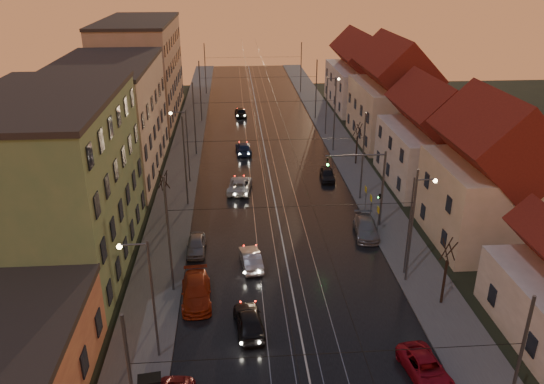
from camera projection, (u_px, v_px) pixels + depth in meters
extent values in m
plane|color=black|center=(308.00, 373.00, 30.87)|extent=(160.00, 160.00, 0.00)
cube|color=black|center=(265.00, 150.00, 67.46)|extent=(16.00, 120.00, 0.04)
cube|color=#4C4C4C|center=(186.00, 152.00, 66.74)|extent=(4.00, 120.00, 0.15)
cube|color=#4C4C4C|center=(342.00, 148.00, 68.13)|extent=(4.00, 120.00, 0.15)
cube|color=gray|center=(248.00, 150.00, 67.29)|extent=(0.06, 120.00, 0.03)
cube|color=gray|center=(259.00, 150.00, 67.39)|extent=(0.06, 120.00, 0.03)
cube|color=gray|center=(271.00, 150.00, 67.49)|extent=(0.06, 120.00, 0.03)
cube|color=gray|center=(282.00, 149.00, 67.59)|extent=(0.06, 120.00, 0.03)
cube|color=#578152|center=(54.00, 186.00, 39.88)|extent=(10.00, 18.00, 13.00)
cube|color=#C4B097|center=(110.00, 120.00, 58.38)|extent=(10.00, 20.00, 12.00)
cube|color=#9A8263|center=(141.00, 70.00, 79.93)|extent=(10.00, 24.00, 14.00)
cube|color=beige|center=(486.00, 202.00, 44.38)|extent=(8.50, 10.00, 7.00)
pyramid|color=#5E1B15|center=(496.00, 141.00, 42.23)|extent=(8.67, 10.20, 3.80)
cube|color=beige|center=(431.00, 156.00, 56.47)|extent=(9.00, 12.00, 6.00)
pyramid|color=#5E1B15|center=(436.00, 114.00, 54.64)|extent=(9.18, 12.24, 3.20)
cube|color=beige|center=(392.00, 113.00, 69.89)|extent=(9.00, 14.00, 7.50)
pyramid|color=#5E1B15|center=(396.00, 69.00, 67.60)|extent=(9.18, 14.28, 4.00)
cube|color=beige|center=(360.00, 87.00, 86.56)|extent=(9.00, 16.00, 6.50)
pyramid|color=#5E1B15|center=(362.00, 56.00, 84.57)|extent=(9.18, 16.32, 3.50)
cylinder|color=#595B60|center=(515.00, 379.00, 24.19)|extent=(0.16, 0.16, 9.00)
cylinder|color=#595B60|center=(169.00, 237.00, 36.72)|extent=(0.16, 0.16, 9.00)
cylinder|color=#595B60|center=(411.00, 228.00, 37.91)|extent=(0.16, 0.16, 9.00)
cylinder|color=#595B60|center=(185.00, 162.00, 50.44)|extent=(0.16, 0.16, 9.00)
cylinder|color=#595B60|center=(363.00, 157.00, 51.63)|extent=(0.16, 0.16, 9.00)
cylinder|color=#595B60|center=(194.00, 119.00, 64.16)|extent=(0.16, 0.16, 9.00)
cylinder|color=#595B60|center=(335.00, 117.00, 65.35)|extent=(0.16, 0.16, 9.00)
cylinder|color=#595B60|center=(200.00, 92.00, 77.89)|extent=(0.16, 0.16, 9.00)
cylinder|color=#595B60|center=(316.00, 90.00, 79.08)|extent=(0.16, 0.16, 9.00)
cylinder|color=#595B60|center=(205.00, 69.00, 94.35)|extent=(0.16, 0.16, 9.00)
cylinder|color=#595B60|center=(301.00, 68.00, 95.54)|extent=(0.16, 0.16, 9.00)
cylinder|color=#595B60|center=(154.00, 302.00, 30.50)|extent=(0.14, 0.14, 8.00)
cylinder|color=#595B60|center=(133.00, 245.00, 28.93)|extent=(1.60, 0.10, 0.10)
sphere|color=#FFD88C|center=(119.00, 247.00, 28.92)|extent=(0.32, 0.32, 0.32)
cylinder|color=#595B60|center=(409.00, 228.00, 39.04)|extent=(0.14, 0.14, 8.00)
cylinder|color=#595B60|center=(426.00, 180.00, 37.58)|extent=(1.60, 0.10, 0.10)
sphere|color=#FFD88C|center=(435.00, 181.00, 37.67)|extent=(0.32, 0.32, 0.32)
cylinder|color=#595B60|center=(188.00, 147.00, 56.11)|extent=(0.14, 0.14, 8.00)
cylinder|color=#595B60|center=(178.00, 112.00, 54.55)|extent=(1.60, 0.10, 0.10)
sphere|color=#FFD88C|center=(171.00, 113.00, 54.54)|extent=(0.32, 0.32, 0.32)
cylinder|color=#595B60|center=(326.00, 106.00, 71.97)|extent=(0.14, 0.14, 8.00)
cylinder|color=#595B60|center=(333.00, 78.00, 70.51)|extent=(1.60, 0.10, 0.10)
sphere|color=#FFD88C|center=(339.00, 79.00, 70.60)|extent=(0.32, 0.32, 0.32)
cylinder|color=#595B60|center=(382.00, 190.00, 46.53)|extent=(0.20, 0.20, 7.20)
cylinder|color=#595B60|center=(356.00, 155.00, 45.03)|extent=(5.20, 0.14, 0.14)
imported|color=black|center=(327.00, 163.00, 45.11)|extent=(0.15, 0.18, 0.90)
sphere|color=#19FF3F|center=(328.00, 165.00, 45.06)|extent=(0.20, 0.20, 0.20)
cylinder|color=black|center=(166.00, 206.00, 47.76)|extent=(0.18, 0.18, 3.50)
cylinder|color=black|center=(166.00, 180.00, 46.84)|extent=(0.37, 0.92, 1.61)
cylinder|color=black|center=(163.00, 179.00, 46.96)|extent=(0.91, 0.40, 1.61)
cylinder|color=black|center=(161.00, 181.00, 46.66)|extent=(0.37, 0.92, 1.61)
cylinder|color=black|center=(165.00, 181.00, 46.56)|extent=(0.84, 0.54, 1.62)
cylinder|color=black|center=(444.00, 283.00, 36.37)|extent=(0.18, 0.18, 3.50)
cylinder|color=black|center=(452.00, 250.00, 35.45)|extent=(0.37, 0.92, 1.61)
cylinder|color=black|center=(446.00, 249.00, 35.56)|extent=(0.91, 0.40, 1.61)
cylinder|color=black|center=(446.00, 251.00, 35.26)|extent=(0.37, 0.92, 1.61)
cylinder|color=black|center=(452.00, 252.00, 35.16)|extent=(0.84, 0.54, 1.62)
cylinder|color=black|center=(356.00, 150.00, 62.00)|extent=(0.18, 0.18, 3.50)
cylinder|color=black|center=(360.00, 129.00, 61.08)|extent=(0.37, 0.92, 1.61)
cylinder|color=black|center=(357.00, 129.00, 61.19)|extent=(0.91, 0.40, 1.61)
cylinder|color=black|center=(356.00, 130.00, 60.89)|extent=(0.37, 0.92, 1.61)
cylinder|color=black|center=(359.00, 130.00, 60.79)|extent=(0.84, 0.54, 1.62)
imported|color=black|center=(249.00, 321.00, 34.15)|extent=(2.23, 4.49, 1.47)
imported|color=#9F9FA5|center=(251.00, 259.00, 41.42)|extent=(1.91, 4.23, 1.35)
imported|color=#B3B3B3|center=(240.00, 185.00, 55.14)|extent=(2.91, 5.18, 1.37)
imported|color=#182748|center=(244.00, 148.00, 66.17)|extent=(2.08, 4.64, 1.32)
imported|color=black|center=(241.00, 112.00, 82.02)|extent=(1.95, 4.24, 1.41)
imported|color=#98290F|center=(196.00, 292.00, 37.18)|extent=(2.37, 5.14, 1.46)
imported|color=gray|center=(196.00, 245.00, 43.53)|extent=(1.53, 3.73, 1.27)
imported|color=#A41020|center=(426.00, 369.00, 30.30)|extent=(2.57, 4.62, 1.22)
imported|color=gray|center=(366.00, 228.00, 46.23)|extent=(2.44, 4.92, 1.37)
imported|color=black|center=(327.00, 175.00, 57.97)|extent=(1.77, 3.83, 1.27)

